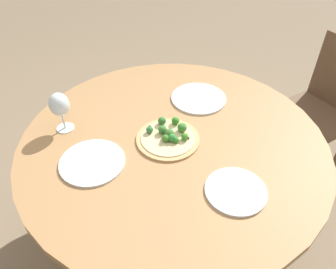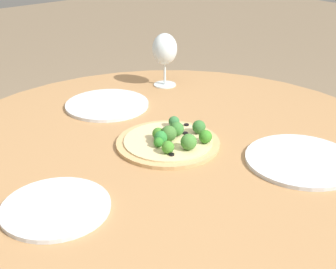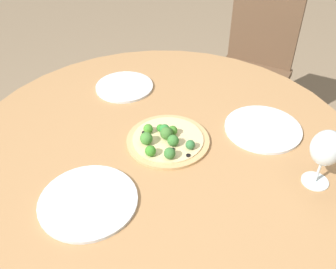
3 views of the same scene
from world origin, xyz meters
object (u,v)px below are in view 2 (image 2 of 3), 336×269
at_px(wine_glass, 165,50).
at_px(plate_near, 56,207).
at_px(plate_far, 301,160).
at_px(plate_side, 107,105).
at_px(pizza, 171,140).

height_order(wine_glass, plate_near, wine_glass).
relative_size(plate_far, plate_side, 1.05).
bearing_deg(plate_side, plate_near, 45.90).
distance_m(pizza, wine_glass, 0.48).
bearing_deg(plate_side, wine_glass, -172.85).
distance_m(pizza, plate_far, 0.33).
bearing_deg(plate_near, pizza, -169.31).
height_order(plate_near, plate_far, same).
bearing_deg(wine_glass, plate_side, 7.15).
bearing_deg(plate_side, plate_far, 104.96).
bearing_deg(plate_side, pizza, 86.32).
xyz_separation_m(pizza, wine_glass, (-0.29, -0.37, 0.11)).
distance_m(plate_near, plate_side, 0.57).
height_order(pizza, plate_near, pizza).
relative_size(pizza, wine_glass, 1.48).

